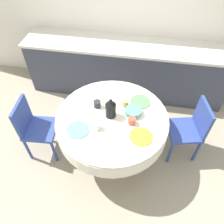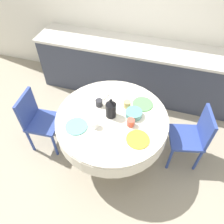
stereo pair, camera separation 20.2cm
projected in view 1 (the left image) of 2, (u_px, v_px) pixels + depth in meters
name	position (u px, v px, depth m)	size (l,w,h in m)	color
ground_plane	(112.00, 153.00, 3.07)	(12.00, 12.00, 0.00)	#9E937F
wall_back	(131.00, 9.00, 3.25)	(7.00, 0.05, 2.60)	silver
kitchen_counter	(126.00, 69.00, 3.65)	(3.24, 0.64, 0.91)	#383D4C
dining_table	(112.00, 124.00, 2.59)	(1.31, 1.31, 0.78)	brown
chair_left	(190.00, 128.00, 2.75)	(0.48, 0.48, 0.87)	#2D428E
chair_right	(34.00, 126.00, 2.77)	(0.43, 0.43, 0.87)	#2D428E
plate_near_left	(78.00, 130.00, 2.36)	(0.25, 0.25, 0.01)	#60BCB7
cup_near_left	(96.00, 126.00, 2.35)	(0.08, 0.08, 0.09)	white
plate_near_right	(141.00, 137.00, 2.30)	(0.25, 0.25, 0.01)	yellow
cup_near_right	(132.00, 121.00, 2.40)	(0.08, 0.08, 0.09)	#CC4C3D
plate_far_left	(95.00, 95.00, 2.73)	(0.25, 0.25, 0.01)	white
cup_far_left	(97.00, 104.00, 2.57)	(0.08, 0.08, 0.09)	#28282D
plate_far_right	(140.00, 102.00, 2.65)	(0.25, 0.25, 0.01)	#5BA85B
cup_far_right	(125.00, 103.00, 2.59)	(0.08, 0.08, 0.09)	#DBB766
coffee_carafe	(111.00, 109.00, 2.43)	(0.12, 0.12, 0.26)	black
fruit_bowl	(133.00, 112.00, 2.50)	(0.19, 0.19, 0.07)	#569993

